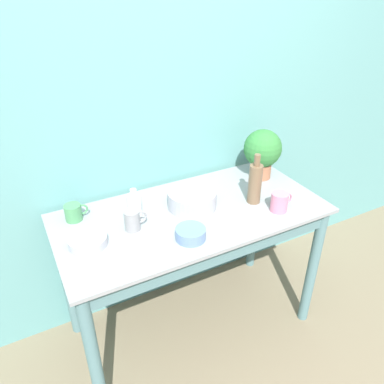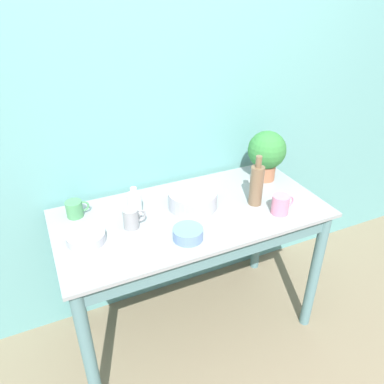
# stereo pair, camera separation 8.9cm
# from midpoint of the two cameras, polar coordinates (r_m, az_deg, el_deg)

# --- Properties ---
(ground_plane) EXTENTS (12.00, 12.00, 0.00)m
(ground_plane) POSITION_cam_midpoint_polar(r_m,az_deg,el_deg) (2.33, 3.08, -24.91)
(ground_plane) COLOR #7F7056
(wall_back) EXTENTS (6.00, 0.05, 2.40)m
(wall_back) POSITION_cam_midpoint_polar(r_m,az_deg,el_deg) (2.11, -6.32, 10.46)
(wall_back) COLOR #609E9E
(wall_back) RESTS_ON ground_plane
(counter_table) EXTENTS (1.40, 0.68, 0.84)m
(counter_table) POSITION_cam_midpoint_polar(r_m,az_deg,el_deg) (2.02, -0.92, -7.27)
(counter_table) COLOR slate
(counter_table) RESTS_ON ground_plane
(potted_plant) EXTENTS (0.22, 0.22, 0.30)m
(potted_plant) POSITION_cam_midpoint_polar(r_m,az_deg,el_deg) (2.24, 9.56, 6.19)
(potted_plant) COLOR #A36647
(potted_plant) RESTS_ON counter_table
(bowl_wash_large) EXTENTS (0.26, 0.26, 0.09)m
(bowl_wash_large) POSITION_cam_midpoint_polar(r_m,az_deg,el_deg) (1.97, -1.28, -1.05)
(bowl_wash_large) COLOR #A8A8B2
(bowl_wash_large) RESTS_ON counter_table
(bottle_tall) EXTENTS (0.07, 0.07, 0.28)m
(bottle_tall) POSITION_cam_midpoint_polar(r_m,az_deg,el_deg) (1.99, 8.32, 1.38)
(bottle_tall) COLOR brown
(bottle_tall) RESTS_ON counter_table
(bottle_short) EXTENTS (0.07, 0.07, 0.16)m
(bottle_short) POSITION_cam_midpoint_polar(r_m,az_deg,el_deg) (1.91, -10.08, -2.02)
(bottle_short) COLOR white
(bottle_short) RESTS_ON counter_table
(mug_grey) EXTENTS (0.11, 0.08, 0.10)m
(mug_grey) POSITION_cam_midpoint_polar(r_m,az_deg,el_deg) (1.82, -10.42, -4.26)
(mug_grey) COLOR gray
(mug_grey) RESTS_ON counter_table
(mug_pink) EXTENTS (0.13, 0.09, 0.10)m
(mug_pink) POSITION_cam_midpoint_polar(r_m,az_deg,el_deg) (1.97, 11.96, -1.49)
(mug_pink) COLOR pink
(mug_pink) RESTS_ON counter_table
(mug_green) EXTENTS (0.12, 0.08, 0.08)m
(mug_green) POSITION_cam_midpoint_polar(r_m,az_deg,el_deg) (1.97, -18.83, -2.98)
(mug_green) COLOR #4C935B
(mug_green) RESTS_ON counter_table
(bowl_small_blue) EXTENTS (0.14, 0.14, 0.06)m
(bowl_small_blue) POSITION_cam_midpoint_polar(r_m,az_deg,el_deg) (1.74, -1.69, -6.39)
(bowl_small_blue) COLOR #6684B2
(bowl_small_blue) RESTS_ON counter_table
(bowl_small_steel) EXTENTS (0.18, 0.18, 0.04)m
(bowl_small_steel) POSITION_cam_midpoint_polar(r_m,az_deg,el_deg) (1.79, -17.00, -7.17)
(bowl_small_steel) COLOR #A8A8B2
(bowl_small_steel) RESTS_ON counter_table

